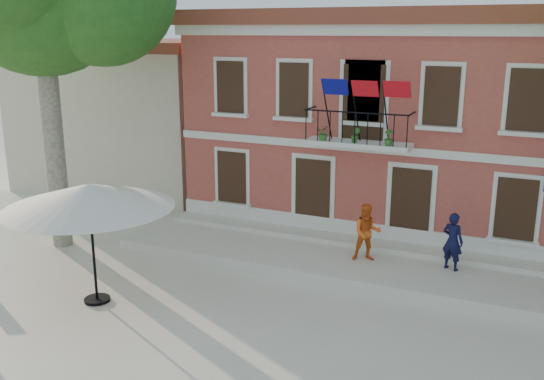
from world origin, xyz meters
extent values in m
plane|color=beige|center=(0.00, 0.00, 0.00)|extent=(90.00, 90.00, 0.00)
cube|color=#AE563E|center=(2.00, 10.00, 3.50)|extent=(13.00, 8.00, 7.00)
cube|color=brown|center=(2.00, 10.00, 7.25)|extent=(13.50, 8.50, 0.50)
cube|color=silver|center=(2.00, 6.05, 6.85)|extent=(13.30, 0.35, 0.35)
cube|color=silver|center=(2.00, 5.55, 3.50)|extent=(3.20, 0.90, 0.15)
cube|color=black|center=(2.00, 5.15, 4.50)|extent=(3.20, 0.04, 0.04)
cube|color=#0B0E80|center=(1.10, 4.80, 5.25)|extent=(0.76, 0.27, 0.47)
cube|color=red|center=(2.00, 4.80, 5.25)|extent=(0.76, 0.29, 0.47)
cube|color=red|center=(2.90, 4.80, 5.25)|extent=(0.76, 0.27, 0.47)
imported|color=#26591E|center=(1.00, 5.25, 3.82)|extent=(0.43, 0.37, 0.48)
imported|color=#26591E|center=(2.00, 5.25, 3.82)|extent=(0.26, 0.21, 0.48)
imported|color=#26591E|center=(3.00, 5.25, 3.82)|extent=(0.27, 0.27, 0.48)
cube|color=beige|center=(-9.50, 11.00, 3.00)|extent=(9.00, 9.00, 6.00)
cube|color=brown|center=(-9.50, 11.00, 6.20)|extent=(9.40, 9.40, 0.40)
cube|color=silver|center=(2.00, 4.40, 0.15)|extent=(14.00, 3.40, 0.30)
cylinder|color=#A59E84|center=(-6.96, 2.26, 3.53)|extent=(0.62, 0.62, 7.07)
cylinder|color=black|center=(-3.02, -0.70, 0.04)|extent=(0.67, 0.67, 0.08)
cylinder|color=black|center=(-3.02, -0.70, 1.40)|extent=(0.07, 0.07, 2.80)
cone|color=silver|center=(-3.02, -0.70, 2.85)|extent=(4.25, 4.25, 0.61)
imported|color=black|center=(5.11, 4.64, 1.13)|extent=(0.70, 0.57, 1.66)
imported|color=orange|center=(2.73, 4.33, 1.15)|extent=(1.01, 0.91, 1.70)
camera|label=1|loc=(7.20, -11.98, 6.86)|focal=40.00mm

